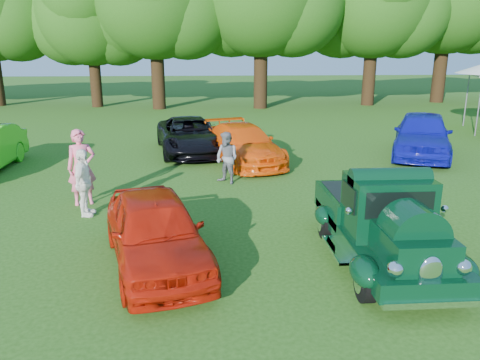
{
  "coord_description": "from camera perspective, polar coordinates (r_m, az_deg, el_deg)",
  "views": [
    {
      "loc": [
        -1.13,
        -7.51,
        3.77
      ],
      "look_at": [
        -0.48,
        1.89,
        1.1
      ],
      "focal_mm": 35.0,
      "sensor_mm": 36.0,
      "label": 1
    }
  ],
  "objects": [
    {
      "name": "ground",
      "position": [
        8.48,
        4.21,
        -10.61
      ],
      "size": [
        120.0,
        120.0,
        0.0
      ],
      "primitive_type": "plane",
      "color": "#224B11",
      "rests_on": "ground"
    },
    {
      "name": "hero_pickup",
      "position": [
        8.85,
        16.87,
        -5.11
      ],
      "size": [
        1.96,
        4.2,
        1.64
      ],
      "color": "black",
      "rests_on": "ground"
    },
    {
      "name": "red_convertible",
      "position": [
        8.45,
        -10.29,
        -6.07
      ],
      "size": [
        2.51,
        4.11,
        1.31
      ],
      "primitive_type": "imported",
      "rotation": [
        0.0,
        0.0,
        0.27
      ],
      "color": "#AE1607",
      "rests_on": "ground"
    },
    {
      "name": "back_car_black",
      "position": [
        17.44,
        -6.16,
        5.42
      ],
      "size": [
        2.88,
        4.95,
        1.3
      ],
      "primitive_type": "imported",
      "rotation": [
        0.0,
        0.0,
        0.16
      ],
      "color": "black",
      "rests_on": "ground"
    },
    {
      "name": "back_car_orange",
      "position": [
        15.8,
        0.4,
        4.39
      ],
      "size": [
        2.95,
        4.73,
        1.28
      ],
      "primitive_type": "imported",
      "rotation": [
        0.0,
        0.0,
        0.28
      ],
      "color": "#F45108",
      "rests_on": "ground"
    },
    {
      "name": "back_car_blue",
      "position": [
        17.94,
        21.32,
        5.2
      ],
      "size": [
        3.63,
        5.04,
        1.6
      ],
      "primitive_type": "imported",
      "rotation": [
        0.0,
        0.0,
        -0.42
      ],
      "color": "#0E11A0",
      "rests_on": "ground"
    },
    {
      "name": "spectator_pink",
      "position": [
        12.12,
        -18.75,
        1.47
      ],
      "size": [
        0.8,
        0.66,
        1.88
      ],
      "primitive_type": "imported",
      "rotation": [
        0.0,
        0.0,
        0.35
      ],
      "color": "#EE6281",
      "rests_on": "ground"
    },
    {
      "name": "spectator_grey",
      "position": [
        13.32,
        -1.61,
        2.68
      ],
      "size": [
        0.91,
        0.91,
        1.49
      ],
      "primitive_type": "imported",
      "rotation": [
        0.0,
        0.0,
        -0.78
      ],
      "color": "slate",
      "rests_on": "ground"
    },
    {
      "name": "spectator_white",
      "position": [
        11.27,
        -18.52,
        -0.35
      ],
      "size": [
        0.43,
        0.94,
        1.58
      ],
      "primitive_type": "imported",
      "rotation": [
        0.0,
        0.0,
        1.52
      ],
      "color": "white",
      "rests_on": "ground"
    }
  ]
}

